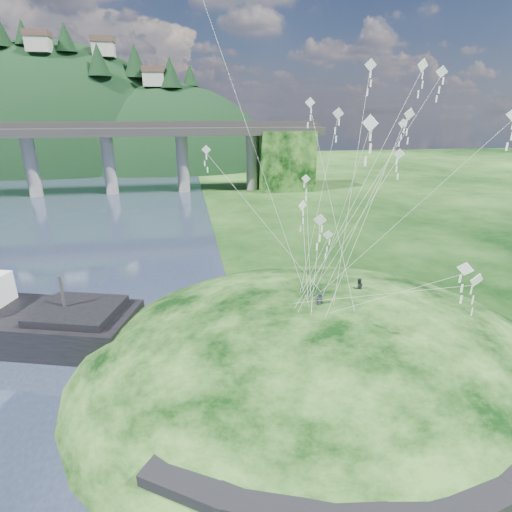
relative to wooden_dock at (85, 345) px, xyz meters
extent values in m
plane|color=black|center=(8.95, -6.70, -0.41)|extent=(320.00, 320.00, 0.00)
ellipsoid|color=black|center=(16.95, -4.70, -1.91)|extent=(36.00, 32.00, 13.00)
cube|color=black|center=(7.45, -14.70, 1.62)|extent=(4.32, 3.62, 0.71)
cube|color=black|center=(10.45, -16.35, 1.68)|extent=(4.10, 2.97, 0.61)
cube|color=black|center=(19.45, -17.60, 1.64)|extent=(3.82, 2.27, 0.68)
cylinder|color=gray|center=(-23.05, 63.30, 6.09)|extent=(2.60, 2.60, 13.00)
cylinder|color=gray|center=(-7.55, 63.30, 6.09)|extent=(2.60, 2.60, 13.00)
cylinder|color=gray|center=(7.95, 63.30, 6.09)|extent=(2.60, 2.60, 13.00)
cylinder|color=gray|center=(23.45, 63.30, 6.09)|extent=(2.60, 2.60, 13.00)
cube|color=black|center=(30.95, 63.30, 6.09)|extent=(12.00, 11.00, 13.00)
ellipsoid|color=black|center=(-31.05, 119.30, -6.41)|extent=(96.00, 68.00, 88.00)
ellipsoid|color=black|center=(3.95, 111.30, -10.41)|extent=(76.00, 56.00, 72.00)
cone|color=black|center=(-33.92, 107.36, 37.47)|extent=(4.97, 4.97, 6.54)
cone|color=black|center=(-22.45, 105.34, 36.27)|extent=(5.83, 5.83, 7.67)
cone|color=black|center=(-13.50, 100.38, 30.17)|extent=(6.47, 6.47, 8.51)
cone|color=black|center=(-4.27, 107.29, 30.82)|extent=(7.13, 7.13, 9.38)
cone|color=black|center=(5.83, 102.33, 27.46)|extent=(6.56, 6.56, 8.63)
cone|color=black|center=(11.72, 107.93, 27.27)|extent=(4.88, 4.88, 6.42)
cube|color=beige|center=(-29.05, 103.30, 33.87)|extent=(6.00, 5.00, 4.00)
cube|color=brown|center=(-29.05, 103.30, 36.57)|extent=(6.40, 5.40, 1.60)
cube|color=beige|center=(-13.05, 109.30, 33.77)|extent=(6.00, 5.00, 4.00)
cube|color=brown|center=(-13.05, 109.30, 36.47)|extent=(6.40, 5.40, 1.60)
cube|color=beige|center=(0.95, 103.30, 25.47)|extent=(6.00, 5.00, 4.00)
cube|color=brown|center=(0.95, 103.30, 28.17)|extent=(6.40, 5.40, 1.60)
cube|color=black|center=(-0.41, 0.96, 2.47)|extent=(7.15, 6.48, 0.60)
cylinder|color=#2D2B2B|center=(-1.36, 1.25, 3.76)|extent=(0.24, 0.24, 2.98)
cube|color=#3B2D18|center=(0.00, 0.00, 0.01)|extent=(13.09, 5.80, 0.33)
cylinder|color=#3B2D18|center=(-5.35, 1.64, -0.22)|extent=(0.28, 0.28, 0.93)
cylinder|color=#3B2D18|center=(-2.68, 0.82, -0.22)|extent=(0.28, 0.28, 0.93)
cylinder|color=#3B2D18|center=(0.00, 0.00, -0.22)|extent=(0.28, 0.28, 0.93)
cylinder|color=#3B2D18|center=(2.68, -0.82, -0.22)|extent=(0.28, 0.28, 0.93)
cylinder|color=#3B2D18|center=(5.35, -1.64, -0.22)|extent=(0.28, 0.28, 0.93)
imported|color=#23282F|center=(16.38, -5.19, 5.48)|extent=(0.74, 0.58, 1.80)
imported|color=#23282F|center=(20.11, -2.99, 5.25)|extent=(0.79, 0.63, 1.60)
cube|color=white|center=(24.23, 0.79, 13.57)|extent=(0.71, 0.47, 0.79)
cube|color=white|center=(24.23, 0.79, 12.99)|extent=(0.11, 0.05, 0.47)
cube|color=white|center=(24.23, 0.79, 12.41)|extent=(0.11, 0.05, 0.47)
cube|color=white|center=(24.23, 0.79, 11.83)|extent=(0.11, 0.05, 0.47)
cube|color=white|center=(19.57, 2.36, 6.95)|extent=(0.87, 0.28, 0.85)
cube|color=white|center=(19.57, 2.36, 6.34)|extent=(0.11, 0.04, 0.50)
cube|color=white|center=(19.57, 2.36, 5.72)|extent=(0.11, 0.04, 0.50)
cube|color=white|center=(19.57, 2.36, 5.11)|extent=(0.11, 0.04, 0.50)
cube|color=white|center=(22.81, -10.99, 8.29)|extent=(0.86, 0.27, 0.84)
cube|color=white|center=(22.81, -10.99, 7.68)|extent=(0.11, 0.07, 0.50)
cube|color=white|center=(22.81, -10.99, 7.07)|extent=(0.11, 0.07, 0.50)
cube|color=white|center=(22.81, -10.99, 6.46)|extent=(0.11, 0.07, 0.50)
cube|color=white|center=(22.44, -10.47, 8.74)|extent=(0.61, 0.64, 0.82)
cube|color=white|center=(22.44, -10.47, 8.15)|extent=(0.10, 0.08, 0.49)
cube|color=white|center=(22.44, -10.47, 7.55)|extent=(0.10, 0.08, 0.49)
cube|color=white|center=(22.44, -10.47, 6.96)|extent=(0.10, 0.08, 0.49)
cube|color=white|center=(16.46, -4.28, 10.08)|extent=(0.82, 0.28, 0.81)
cube|color=white|center=(16.46, -4.28, 9.49)|extent=(0.11, 0.02, 0.48)
cube|color=white|center=(16.46, -4.28, 8.90)|extent=(0.11, 0.02, 0.48)
cube|color=white|center=(16.46, -4.28, 8.32)|extent=(0.11, 0.02, 0.48)
cube|color=white|center=(21.72, -5.07, 19.03)|extent=(0.72, 0.17, 0.72)
cube|color=white|center=(21.72, -5.07, 18.51)|extent=(0.09, 0.05, 0.42)
cube|color=white|center=(21.72, -5.07, 18.00)|extent=(0.09, 0.05, 0.42)
cube|color=white|center=(21.72, -5.07, 17.49)|extent=(0.09, 0.05, 0.42)
cube|color=white|center=(17.20, 2.14, 9.57)|extent=(0.79, 0.48, 0.88)
cube|color=white|center=(17.20, 2.14, 8.95)|extent=(0.10, 0.09, 0.51)
cube|color=white|center=(17.20, 2.14, 8.32)|extent=(0.10, 0.09, 0.51)
cube|color=white|center=(17.20, 2.14, 7.69)|extent=(0.10, 0.09, 0.51)
cube|color=white|center=(24.37, -2.90, 18.91)|extent=(0.71, 0.28, 0.73)
cube|color=white|center=(24.37, -2.90, 18.39)|extent=(0.10, 0.03, 0.43)
cube|color=white|center=(24.37, -2.90, 17.86)|extent=(0.10, 0.03, 0.43)
cube|color=white|center=(24.37, -2.90, 17.34)|extent=(0.10, 0.03, 0.43)
cube|color=white|center=(9.74, 1.35, 14.04)|extent=(0.66, 0.22, 0.65)
cube|color=white|center=(9.74, 1.35, 13.57)|extent=(0.09, 0.02, 0.39)
cube|color=white|center=(9.74, 1.35, 13.10)|extent=(0.09, 0.02, 0.39)
cube|color=white|center=(9.74, 1.35, 12.62)|extent=(0.09, 0.02, 0.39)
cube|color=white|center=(18.32, 5.14, 11.19)|extent=(0.71, 0.43, 0.77)
cube|color=white|center=(18.32, 5.14, 10.63)|extent=(0.10, 0.04, 0.46)
cube|color=white|center=(18.32, 5.14, 10.06)|extent=(0.10, 0.04, 0.46)
cube|color=white|center=(18.32, 5.14, 9.50)|extent=(0.10, 0.04, 0.46)
cube|color=white|center=(22.83, -2.37, 16.41)|extent=(0.80, 0.24, 0.78)
cube|color=white|center=(22.83, -2.37, 15.85)|extent=(0.10, 0.05, 0.46)
cube|color=white|center=(22.83, -2.37, 15.29)|extent=(0.10, 0.05, 0.46)
cube|color=white|center=(22.83, -2.37, 14.72)|extent=(0.10, 0.05, 0.46)
cube|color=white|center=(24.73, 1.70, 15.72)|extent=(0.71, 0.19, 0.70)
cube|color=white|center=(24.73, 1.70, 15.22)|extent=(0.09, 0.03, 0.41)
cube|color=white|center=(24.73, 1.70, 14.72)|extent=(0.09, 0.03, 0.41)
cube|color=white|center=(24.73, 1.70, 14.22)|extent=(0.09, 0.03, 0.41)
cube|color=white|center=(16.93, -9.18, 16.05)|extent=(0.55, 0.66, 0.81)
cube|color=white|center=(16.93, -9.18, 15.47)|extent=(0.10, 0.08, 0.47)
cube|color=white|center=(16.93, -9.18, 14.89)|extent=(0.10, 0.08, 0.47)
cube|color=white|center=(16.93, -9.18, 14.30)|extent=(0.10, 0.08, 0.47)
cube|color=white|center=(26.57, -6.95, 15.83)|extent=(0.10, 0.07, 0.47)
cube|color=white|center=(26.57, -6.95, 15.26)|extent=(0.10, 0.07, 0.47)
cube|color=white|center=(26.57, -6.95, 14.68)|extent=(0.10, 0.07, 0.47)
cube|color=white|center=(17.19, -4.28, 16.47)|extent=(0.69, 0.23, 0.67)
cube|color=white|center=(17.19, -4.28, 15.98)|extent=(0.09, 0.03, 0.40)
cube|color=white|center=(17.19, -4.28, 15.50)|extent=(0.09, 0.03, 0.40)
cube|color=white|center=(17.19, -4.28, 15.01)|extent=(0.09, 0.03, 0.40)
cube|color=white|center=(20.84, -0.18, 19.51)|extent=(0.78, 0.28, 0.80)
cube|color=white|center=(20.84, -0.18, 18.94)|extent=(0.11, 0.03, 0.47)
cube|color=white|center=(20.84, -0.18, 18.37)|extent=(0.11, 0.03, 0.47)
cube|color=white|center=(20.84, -0.18, 17.80)|extent=(0.11, 0.03, 0.47)
cube|color=white|center=(17.75, 3.05, 17.22)|extent=(0.75, 0.23, 0.76)
cube|color=white|center=(17.75, 3.05, 16.68)|extent=(0.10, 0.03, 0.44)
cube|color=white|center=(17.75, 3.05, 16.14)|extent=(0.10, 0.03, 0.44)
cube|color=white|center=(17.75, 3.05, 15.60)|extent=(0.10, 0.03, 0.44)
camera|label=1|loc=(8.11, -27.79, 16.55)|focal=28.00mm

